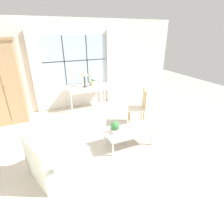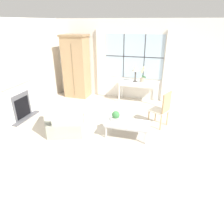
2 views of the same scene
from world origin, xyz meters
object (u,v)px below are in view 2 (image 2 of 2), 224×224
armchair_upholstered (65,123)px  pillar_candle (133,120)px  armoire (76,67)px  console_table (139,84)px  potted_orchid (143,76)px  coffee_table (128,124)px  side_chair_wooden (162,108)px  table_lamp (136,69)px  potted_plant_small (116,116)px  fireplace (18,97)px

armchair_upholstered → pillar_candle: 1.78m
armoire → console_table: bearing=0.8°
potted_orchid → coffee_table: 2.60m
potted_orchid → pillar_candle: bearing=-86.6°
potted_orchid → coffee_table: potted_orchid is taller
armoire → side_chair_wooden: (3.32, -1.70, -0.58)m
table_lamp → potted_plant_small: 2.53m
fireplace → table_lamp: bearing=37.4°
armchair_upholstered → side_chair_wooden: bearing=22.8°
armoire → potted_plant_small: size_ratio=8.71×
side_chair_wooden → fireplace: bearing=-171.1°
console_table → coffee_table: 2.54m
armoire → side_chair_wooden: size_ratio=2.25×
table_lamp → potted_plant_small: bearing=-91.1°
armchair_upholstered → potted_plant_small: (1.31, 0.27, 0.25)m
potted_orchid → table_lamp: bearing=-166.9°
table_lamp → armchair_upholstered: table_lamp is taller
fireplace → potted_plant_small: fireplace is taller
fireplace → potted_plant_small: (3.01, -0.10, -0.17)m
potted_plant_small → pillar_candle: potted_plant_small is taller
fireplace → armchair_upholstered: (1.70, -0.37, -0.42)m
armchair_upholstered → coffee_table: bearing=8.3°
coffee_table → potted_orchid: bearing=90.7°
potted_orchid → armchair_upholstered: size_ratio=0.50×
coffee_table → fireplace: bearing=177.6°
potted_plant_small → pillar_candle: 0.44m
coffee_table → armoire: bearing=135.6°
side_chair_wooden → pillar_candle: bearing=-134.1°
table_lamp → potted_plant_small: table_lamp is taller
coffee_table → armchair_upholstered: bearing=-171.7°
potted_orchid → coffee_table: bearing=-89.3°
table_lamp → armoire: bearing=179.8°
pillar_candle → potted_orchid: bearing=93.4°
fireplace → side_chair_wooden: (4.12, 0.65, -0.12)m
armchair_upholstered → pillar_candle: armchair_upholstered is taller
potted_orchid → armchair_upholstered: (-1.60, -2.77, -0.69)m
coffee_table → table_lamp: bearing=96.4°
table_lamp → side_chair_wooden: 2.09m
armoire → coffee_table: armoire is taller
armoire → armchair_upholstered: 3.00m
coffee_table → potted_plant_small: 0.37m
armchair_upholstered → side_chair_wooden: (2.42, 1.02, 0.30)m
console_table → coffee_table: (0.14, -2.52, -0.32)m
armchair_upholstered → side_chair_wooden: size_ratio=1.08×
table_lamp → side_chair_wooden: table_lamp is taller
armoire → table_lamp: bearing=-0.2°
console_table → side_chair_wooden: side_chair_wooden is taller
table_lamp → side_chair_wooden: (1.06, -1.69, -0.63)m
pillar_candle → fireplace: bearing=179.1°
console_table → table_lamp: bearing=-161.9°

